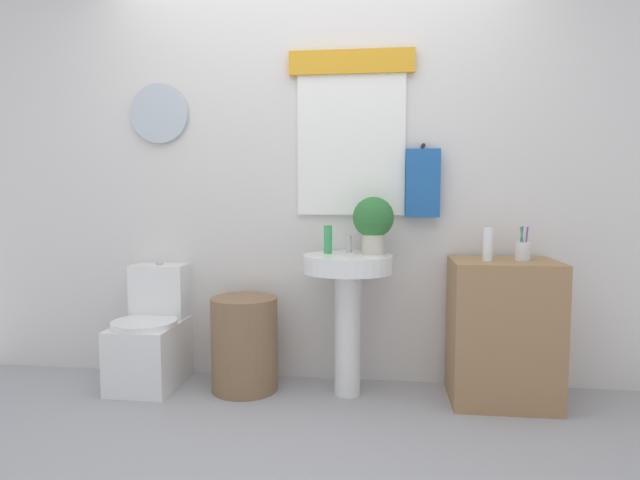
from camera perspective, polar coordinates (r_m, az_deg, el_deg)
ground_plane at (r=2.47m, az=-4.40°, el=-22.95°), size 8.00×8.00×0.00m
back_wall at (r=3.32m, az=-0.61°, el=7.54°), size 4.40×0.18×2.60m
toilet at (r=3.44m, az=-17.59°, el=-10.04°), size 0.38×0.51×0.73m
laundry_hamper at (r=3.22m, az=-8.11°, el=-10.95°), size 0.39×0.39×0.55m
pedestal_sink at (r=3.04m, az=3.00°, el=-5.43°), size 0.51×0.51×0.81m
faucet at (r=3.13m, az=3.17°, el=-0.44°), size 0.03×0.03×0.10m
wooden_cabinet at (r=3.15m, az=18.99°, el=-9.24°), size 0.57×0.44×0.79m
soap_bottle at (r=3.07m, az=0.85°, el=0.06°), size 0.05×0.05×0.16m
potted_plant at (r=3.05m, az=5.73°, el=2.08°), size 0.24×0.24×0.33m
lotion_bottle at (r=3.01m, az=17.56°, el=-0.44°), size 0.05×0.05×0.18m
toothbrush_cup at (r=3.12m, az=20.92°, el=-1.06°), size 0.08×0.08×0.19m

